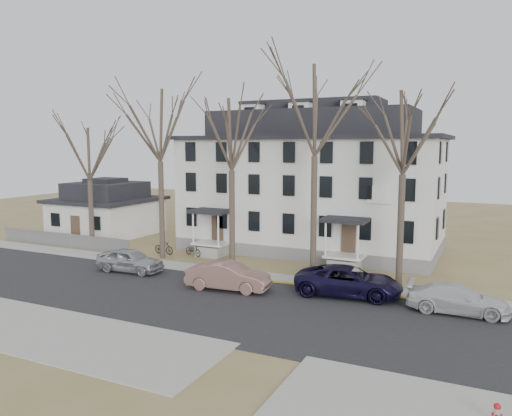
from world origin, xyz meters
The scene contains 20 objects.
ground centered at (0.00, 0.00, 0.00)m, with size 120.00×120.00×0.00m, color olive.
main_road centered at (0.00, 2.00, 0.00)m, with size 120.00×10.00×0.04m, color #27272A.
far_sidewalk centered at (0.00, 8.00, 0.00)m, with size 120.00×2.00×0.08m, color #A09F97.
near_sidewalk_left centered at (-8.00, -5.00, 0.00)m, with size 20.00×5.00×0.08m, color #A09F97.
yellow_curb centered at (5.00, 7.10, 0.00)m, with size 14.00×0.25×0.06m, color gold.
boarding_house centered at (-2.00, 17.95, 5.38)m, with size 20.80×12.36×12.05m.
small_house centered at (-22.00, 16.00, 2.25)m, with size 8.70×8.70×5.00m.
fence centered at (-21.00, 9.50, 0.00)m, with size 14.00×0.06×1.20m, color gray.
tree_far_left centered at (-11.00, 9.80, 10.34)m, with size 8.40×8.40×13.72m.
tree_mid_left centered at (-5.00, 9.80, 9.60)m, with size 7.80×7.80×12.74m.
tree_center centered at (1.00, 9.80, 11.08)m, with size 9.00×9.00×14.70m.
tree_mid_right centered at (6.50, 9.80, 9.60)m, with size 7.80×7.80×12.74m.
tree_bungalow centered at (-18.00, 9.80, 8.12)m, with size 6.60×6.60×10.78m.
car_silver centered at (-10.40, 5.31, 0.79)m, with size 1.87×4.65×1.58m, color #A3A7AC.
car_tan centered at (-2.41, 4.46, 0.82)m, with size 1.73×4.97×1.64m, color #886055.
car_navy centered at (4.30, 6.37, 0.83)m, with size 2.75×5.97×1.66m, color black.
car_white centered at (10.07, 5.86, 0.72)m, with size 2.02×4.98×1.45m, color silver.
bicycle_left centered at (-9.22, 11.27, 0.46)m, with size 0.61×1.76×0.93m, color black.
bicycle_right centered at (-11.59, 10.76, 0.54)m, with size 0.50×1.78×1.07m, color black.
fire_hydrant centered at (11.86, -4.66, 0.37)m, with size 0.30×0.29×0.73m.
Camera 1 is at (11.40, -20.63, 8.46)m, focal length 35.00 mm.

